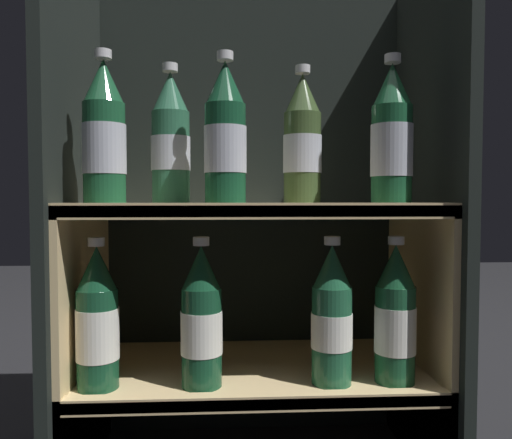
{
  "coord_description": "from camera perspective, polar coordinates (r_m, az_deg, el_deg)",
  "views": [
    {
      "loc": [
        -0.05,
        -0.76,
        0.51
      ],
      "look_at": [
        0.0,
        0.11,
        0.47
      ],
      "focal_mm": 35.0,
      "sensor_mm": 36.0,
      "label": 1
    }
  ],
  "objects": [
    {
      "name": "bottle_lower_front_2",
      "position": [
        0.86,
        8.65,
        -11.1
      ],
      "size": [
        0.07,
        0.07,
        0.25
      ],
      "color": "#1E5638",
      "rests_on": "shelf_lower"
    },
    {
      "name": "fridge_side_right",
      "position": [
        0.99,
        19.04,
        0.13
      ],
      "size": [
        0.02,
        0.36,
        0.94
      ],
      "primitive_type": "cube",
      "color": "black",
      "rests_on": "ground_plane"
    },
    {
      "name": "shelf_upper",
      "position": [
        0.92,
        -0.14,
        -6.14
      ],
      "size": [
        0.63,
        0.32,
        0.5
      ],
      "color": "#DBBC84",
      "rests_on": "ground_plane"
    },
    {
      "name": "bottle_lower_front_0",
      "position": [
        0.87,
        -17.67,
        -11.15
      ],
      "size": [
        0.07,
        0.07,
        0.25
      ],
      "color": "#144228",
      "rests_on": "shelf_lower"
    },
    {
      "name": "bottle_upper_front_0",
      "position": [
        0.85,
        -16.96,
        8.96
      ],
      "size": [
        0.07,
        0.07,
        0.25
      ],
      "color": "#194C2D",
      "rests_on": "shelf_upper"
    },
    {
      "name": "bottle_upper_front_1",
      "position": [
        0.83,
        -3.53,
        9.28
      ],
      "size": [
        0.07,
        0.07,
        0.25
      ],
      "color": "#144228",
      "rests_on": "shelf_upper"
    },
    {
      "name": "shelf_lower",
      "position": [
        0.97,
        -0.13,
        -18.37
      ],
      "size": [
        0.63,
        0.32,
        0.2
      ],
      "color": "#DBBC84",
      "rests_on": "ground_plane"
    },
    {
      "name": "bottle_upper_back_1",
      "position": [
        0.91,
        5.32,
        8.67
      ],
      "size": [
        0.07,
        0.07,
        0.25
      ],
      "color": "#384C28",
      "rests_on": "shelf_upper"
    },
    {
      "name": "fridge_side_left",
      "position": [
        0.96,
        -20.02,
        0.04
      ],
      "size": [
        0.02,
        0.36,
        0.94
      ],
      "primitive_type": "cube",
      "color": "black",
      "rests_on": "ground_plane"
    },
    {
      "name": "bottle_upper_front_2",
      "position": [
        0.87,
        15.25,
        8.82
      ],
      "size": [
        0.07,
        0.07,
        0.25
      ],
      "color": "#194C2D",
      "rests_on": "shelf_upper"
    },
    {
      "name": "bottle_lower_front_1",
      "position": [
        0.85,
        -6.25,
        -11.41
      ],
      "size": [
        0.07,
        0.07,
        0.25
      ],
      "color": "#144228",
      "rests_on": "shelf_lower"
    },
    {
      "name": "fridge_back_wall",
      "position": [
        1.09,
        -0.62,
        0.47
      ],
      "size": [
        0.67,
        0.02,
        0.94
      ],
      "primitive_type": "cube",
      "color": "black",
      "rests_on": "ground_plane"
    },
    {
      "name": "bottle_upper_back_0",
      "position": [
        0.91,
        -9.73,
        8.7
      ],
      "size": [
        0.07,
        0.07,
        0.25
      ],
      "color": "#285B42",
      "rests_on": "shelf_upper"
    },
    {
      "name": "bottle_lower_front_3",
      "position": [
        0.89,
        15.62,
        -10.81
      ],
      "size": [
        0.07,
        0.07,
        0.25
      ],
      "color": "#194C2D",
      "rests_on": "shelf_lower"
    }
  ]
}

